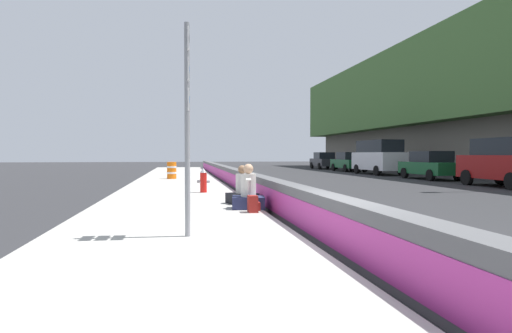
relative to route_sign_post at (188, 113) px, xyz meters
name	(u,v)px	position (x,y,z in m)	size (l,w,h in m)	color
ground_plane	(339,251)	(-0.90, -2.36, -2.23)	(160.00, 160.00, 0.00)	#2B2B2D
sidewalk_strip	(169,253)	(-0.90, 0.29, -2.16)	(80.00, 4.40, 0.14)	#A8A59E
jersey_barrier	(339,224)	(-0.90, -2.36, -1.81)	(76.00, 0.45, 0.85)	#545456
route_sign_post	(188,113)	(0.00, 0.00, 0.00)	(0.44, 0.09, 3.60)	gray
fire_hydrant	(203,180)	(8.44, -0.70, -1.65)	(0.26, 0.46, 0.88)	red
seated_person_foreground	(248,195)	(3.56, -1.59, -1.74)	(0.80, 0.90, 1.14)	#23284C
seated_person_middle	(242,191)	(4.73, -1.60, -1.76)	(0.84, 0.92, 1.08)	black
backpack	(253,204)	(2.82, -1.59, -1.90)	(0.32, 0.28, 0.40)	maroon
construction_barrel	(172,170)	(17.52, 0.61, -1.61)	(0.54, 0.54, 0.95)	orange
parked_car_third	(507,162)	(10.35, -14.68, -1.05)	(4.85, 2.17, 2.28)	maroon
parked_car_fourth	(430,165)	(16.61, -14.70, -1.37)	(4.51, 1.96, 1.71)	#145128
parked_car_midline	(378,156)	(23.05, -14.44, -0.88)	(5.17, 2.24, 2.56)	silver
parked_car_far	(349,162)	(29.16, -14.56, -1.37)	(4.52, 1.98, 1.71)	#145128
parked_car_farther	(324,161)	(35.57, -14.42, -1.37)	(4.55, 2.06, 1.71)	#28282D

